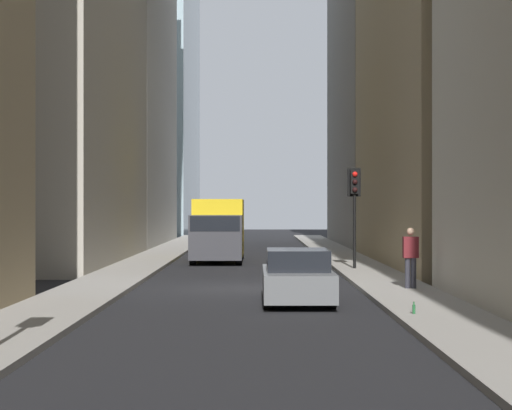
# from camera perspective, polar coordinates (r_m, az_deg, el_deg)

# --- Properties ---
(ground_plane) EXTENTS (135.00, 135.00, 0.00)m
(ground_plane) POSITION_cam_1_polar(r_m,az_deg,el_deg) (27.19, -0.68, -5.42)
(ground_plane) COLOR black
(sidewalk_right) EXTENTS (90.00, 2.20, 0.14)m
(sidewalk_right) POSITION_cam_1_polar(r_m,az_deg,el_deg) (27.61, -10.10, -5.19)
(sidewalk_right) COLOR gray
(sidewalk_right) RESTS_ON ground_plane
(sidewalk_left) EXTENTS (90.00, 2.20, 0.14)m
(sidewalk_left) POSITION_cam_1_polar(r_m,az_deg,el_deg) (27.50, 8.77, -5.21)
(sidewalk_left) COLOR gray
(sidewalk_left) RESTS_ON ground_plane
(building_left_far) EXTENTS (18.28, 10.50, 30.54)m
(building_left_far) POSITION_cam_1_polar(r_m,az_deg,el_deg) (58.24, 10.41, 12.58)
(building_left_far) COLOR gray
(building_left_far) RESTS_ON ground_plane
(building_right_far) EXTENTS (17.88, 10.50, 22.35)m
(building_right_far) POSITION_cam_1_polar(r_m,az_deg,el_deg) (58.29, -10.91, 8.47)
(building_right_far) COLOR #B7B2A5
(building_right_far) RESTS_ON ground_plane
(delivery_truck) EXTENTS (6.46, 2.25, 2.84)m
(delivery_truck) POSITION_cam_1_polar(r_m,az_deg,el_deg) (40.02, -2.46, -1.61)
(delivery_truck) COLOR yellow
(delivery_truck) RESTS_ON ground_plane
(hatchback_grey) EXTENTS (4.30, 1.78, 1.42)m
(hatchback_grey) POSITION_cam_1_polar(r_m,az_deg,el_deg) (23.00, 2.70, -4.74)
(hatchback_grey) COLOR slate
(hatchback_grey) RESTS_ON ground_plane
(traffic_light_midblock) EXTENTS (0.43, 0.52, 3.87)m
(traffic_light_midblock) POSITION_cam_1_polar(r_m,az_deg,el_deg) (33.98, 6.41, 0.68)
(traffic_light_midblock) COLOR black
(traffic_light_midblock) RESTS_ON sidewalk_left
(pedestrian) EXTENTS (0.26, 0.44, 1.77)m
(pedestrian) POSITION_cam_1_polar(r_m,az_deg,el_deg) (26.01, 10.00, -3.22)
(pedestrian) COLOR #33333D
(pedestrian) RESTS_ON sidewalk_left
(discarded_bottle) EXTENTS (0.07, 0.07, 0.27)m
(discarded_bottle) POSITION_cam_1_polar(r_m,az_deg,el_deg) (19.96, 10.21, -6.65)
(discarded_bottle) COLOR #236033
(discarded_bottle) RESTS_ON sidewalk_left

